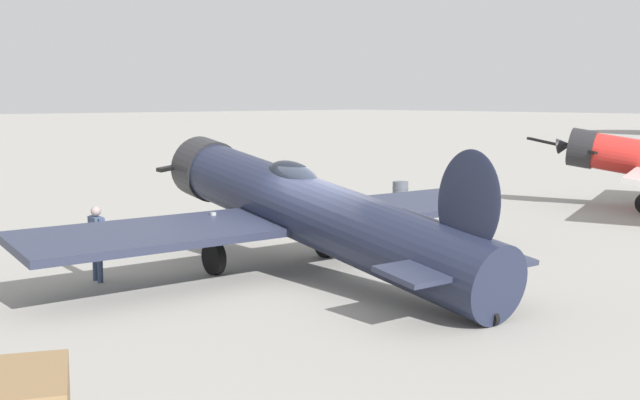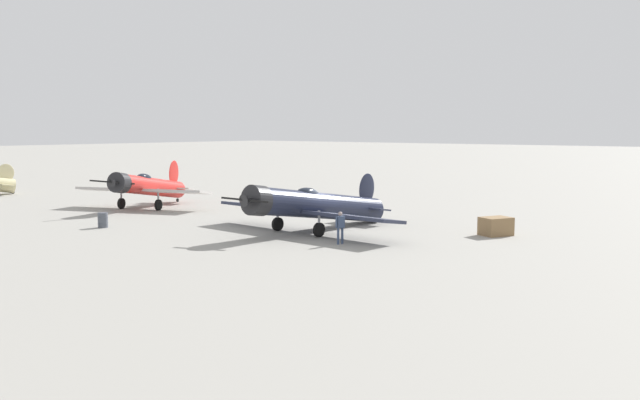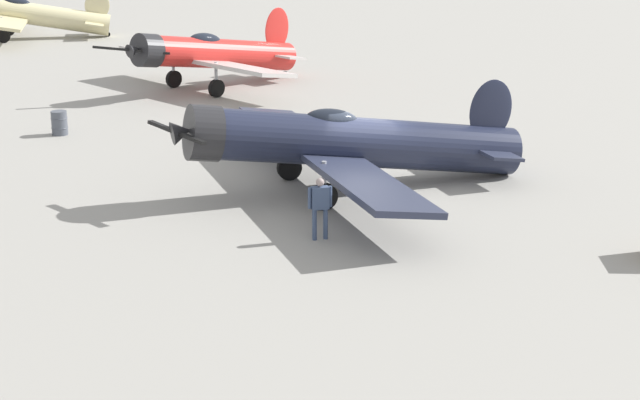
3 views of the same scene
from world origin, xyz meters
name	(u,v)px [view 2 (image 2 of 3)]	position (x,y,z in m)	size (l,w,h in m)	color
ground_plane	(320,230)	(0.00, 0.00, 0.00)	(400.00, 400.00, 0.00)	gray
airplane_foreground	(314,206)	(-0.54, 0.04, 1.50)	(11.60, 13.00, 3.26)	#1E2338
airplane_mid_apron	(147,186)	(0.52, 17.24, 1.63)	(10.37, 10.49, 3.51)	red
ground_crew_mechanic	(340,225)	(-3.11, -3.88, 1.03)	(0.66, 0.29, 1.70)	#384766
equipment_crate	(496,226)	(4.74, -8.92, 0.52)	(2.01, 1.81, 1.03)	olive
fuel_drum	(103,220)	(-7.48, 10.94, 0.45)	(0.63, 0.63, 0.91)	#474C56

